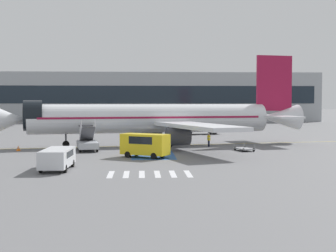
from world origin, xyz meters
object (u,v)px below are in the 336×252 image
object	(u,v)px
boarding_stairs_forward	(87,142)
terminal_building	(124,97)
traffic_cone_0	(18,148)
airliner	(157,118)
ground_crew_1	(146,140)
fuel_tanker	(192,125)
baggage_cart	(244,149)
service_van_1	(145,144)
ground_crew_0	(209,139)
service_van_0	(57,157)

from	to	relation	value
boarding_stairs_forward	terminal_building	world-z (taller)	terminal_building
traffic_cone_0	terminal_building	world-z (taller)	terminal_building
airliner	ground_crew_1	bearing A→B (deg)	146.15
boarding_stairs_forward	fuel_tanker	xyz separation A→B (m)	(15.00, 26.48, 0.74)
traffic_cone_0	ground_crew_1	bearing A→B (deg)	9.13
baggage_cart	traffic_cone_0	size ratio (longest dim) A/B	5.11
baggage_cart	ground_crew_1	distance (m)	11.85
ground_crew_1	service_van_1	bearing A→B (deg)	-88.01
baggage_cart	service_van_1	bearing A→B (deg)	11.27
ground_crew_0	traffic_cone_0	xyz separation A→B (m)	(-22.51, -3.79, -0.64)
service_van_0	ground_crew_0	world-z (taller)	service_van_0
boarding_stairs_forward	terminal_building	xyz separation A→B (m)	(1.25, 81.44, 6.00)
service_van_1	baggage_cart	bearing A→B (deg)	147.17
baggage_cart	service_van_0	bearing A→B (deg)	20.92
service_van_1	ground_crew_1	size ratio (longest dim) A/B	3.00
boarding_stairs_forward	traffic_cone_0	distance (m)	7.92
service_van_0	traffic_cone_0	bearing A→B (deg)	-63.36
service_van_0	baggage_cart	xyz separation A→B (m)	(18.62, 13.88, -0.80)
airliner	service_van_1	distance (m)	13.31
service_van_1	ground_crew_1	bearing A→B (deg)	-151.15
boarding_stairs_forward	ground_crew_0	xyz separation A→B (m)	(14.62, 4.15, -0.02)
service_van_1	baggage_cart	size ratio (longest dim) A/B	1.75
fuel_tanker	terminal_building	distance (m)	56.90
traffic_cone_0	service_van_0	bearing A→B (deg)	-65.16
service_van_1	service_van_0	bearing A→B (deg)	-11.84
boarding_stairs_forward	ground_crew_1	distance (m)	7.29
ground_crew_0	terminal_building	distance (m)	78.67
fuel_tanker	baggage_cart	world-z (taller)	fuel_tanker
fuel_tanker	service_van_1	xyz separation A→B (m)	(-8.45, -33.54, -0.28)
service_van_1	terminal_building	distance (m)	88.83
fuel_tanker	traffic_cone_0	bearing A→B (deg)	-50.03
ground_crew_0	ground_crew_1	bearing A→B (deg)	-103.65
service_van_0	traffic_cone_0	xyz separation A→B (m)	(-7.17, 15.49, -0.77)
fuel_tanker	ground_crew_1	xyz separation A→B (m)	(-8.24, -23.77, -0.71)
boarding_stairs_forward	terminal_building	bearing A→B (deg)	78.42
service_van_0	fuel_tanker	bearing A→B (deg)	-108.88
airliner	terminal_building	bearing A→B (deg)	-5.47
ground_crew_1	fuel_tanker	bearing A→B (deg)	74.15
ground_crew_1	terminal_building	world-z (taller)	terminal_building
service_van_1	traffic_cone_0	bearing A→B (deg)	-87.07
service_van_0	baggage_cart	size ratio (longest dim) A/B	1.85
traffic_cone_0	boarding_stairs_forward	bearing A→B (deg)	-2.60
ground_crew_1	traffic_cone_0	size ratio (longest dim) A/B	2.99
airliner	terminal_building	xyz separation A→B (m)	(-6.92, 75.45, 3.47)
ground_crew_0	terminal_building	xyz separation A→B (m)	(-13.37, 77.29, 6.02)
service_van_0	service_van_1	bearing A→B (deg)	-130.16
service_van_0	ground_crew_1	xyz separation A→B (m)	(7.48, 17.85, -0.08)
fuel_tanker	terminal_building	world-z (taller)	terminal_building
service_van_0	ground_crew_1	size ratio (longest dim) A/B	3.17
fuel_tanker	baggage_cart	size ratio (longest dim) A/B	3.46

